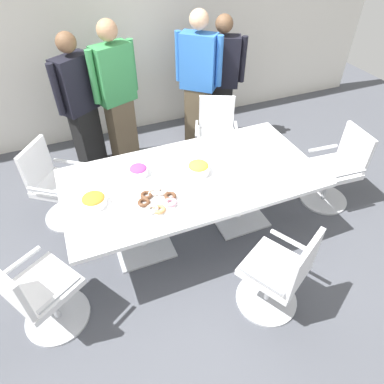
% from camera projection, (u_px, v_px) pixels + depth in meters
% --- Properties ---
extents(ground_plane, '(10.00, 10.00, 0.01)m').
position_uv_depth(ground_plane, '(192.00, 230.00, 3.69)').
color(ground_plane, '#4C4F56').
extents(back_wall, '(8.00, 0.10, 2.80)m').
position_uv_depth(back_wall, '(123.00, 32.00, 4.44)').
color(back_wall, white).
rests_on(back_wall, ground).
extents(conference_table, '(2.40, 1.20, 0.75)m').
position_uv_depth(conference_table, '(192.00, 186.00, 3.28)').
color(conference_table, white).
rests_on(conference_table, ground).
extents(office_chair_0, '(0.74, 0.74, 0.91)m').
position_uv_depth(office_chair_0, '(39.00, 295.00, 2.63)').
color(office_chair_0, silver).
rests_on(office_chair_0, ground).
extents(office_chair_1, '(0.73, 0.73, 0.91)m').
position_uv_depth(office_chair_1, '(279.00, 276.00, 2.76)').
color(office_chair_1, silver).
rests_on(office_chair_1, ground).
extents(office_chair_2, '(0.58, 0.58, 0.91)m').
position_uv_depth(office_chair_2, '(336.00, 172.00, 3.80)').
color(office_chair_2, silver).
rests_on(office_chair_2, ground).
extents(office_chair_3, '(0.71, 0.71, 0.91)m').
position_uv_depth(office_chair_3, '(216.00, 139.00, 4.32)').
color(office_chair_3, silver).
rests_on(office_chair_3, ground).
extents(office_chair_4, '(0.75, 0.75, 0.91)m').
position_uv_depth(office_chair_4, '(57.00, 188.00, 3.59)').
color(office_chair_4, silver).
rests_on(office_chair_4, ground).
extents(person_standing_0, '(0.55, 0.43, 1.70)m').
position_uv_depth(person_standing_0, '(81.00, 104.00, 4.01)').
color(person_standing_0, black).
rests_on(person_standing_0, ground).
extents(person_standing_1, '(0.60, 0.36, 1.78)m').
position_uv_depth(person_standing_1, '(117.00, 95.00, 4.09)').
color(person_standing_1, brown).
rests_on(person_standing_1, ground).
extents(person_standing_2, '(0.51, 0.46, 1.79)m').
position_uv_depth(person_standing_2, '(198.00, 82.00, 4.36)').
color(person_standing_2, brown).
rests_on(person_standing_2, ground).
extents(person_standing_3, '(0.59, 0.39, 1.69)m').
position_uv_depth(person_standing_3, '(221.00, 80.00, 4.54)').
color(person_standing_3, black).
rests_on(person_standing_3, ground).
extents(snack_bowl_chips_yellow, '(0.22, 0.22, 0.12)m').
position_uv_depth(snack_bowl_chips_yellow, '(198.00, 168.00, 3.20)').
color(snack_bowl_chips_yellow, white).
rests_on(snack_bowl_chips_yellow, conference_table).
extents(snack_bowl_candy_mix, '(0.18, 0.18, 0.10)m').
position_uv_depth(snack_bowl_candy_mix, '(138.00, 170.00, 3.18)').
color(snack_bowl_candy_mix, white).
rests_on(snack_bowl_candy_mix, conference_table).
extents(snack_bowl_chips_orange, '(0.22, 0.22, 0.10)m').
position_uv_depth(snack_bowl_chips_orange, '(94.00, 200.00, 2.87)').
color(snack_bowl_chips_orange, white).
rests_on(snack_bowl_chips_orange, conference_table).
extents(donut_platter, '(0.34, 0.34, 0.04)m').
position_uv_depth(donut_platter, '(157.00, 200.00, 2.91)').
color(donut_platter, white).
rests_on(donut_platter, conference_table).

